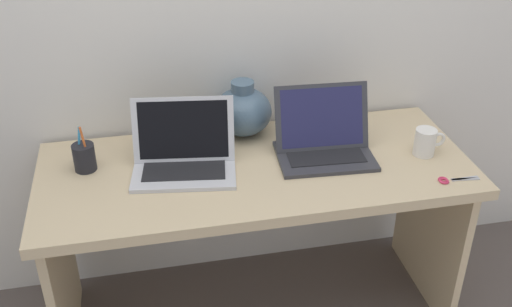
# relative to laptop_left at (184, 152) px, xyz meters

# --- Properties ---
(back_wall) EXTENTS (4.40, 0.04, 2.40)m
(back_wall) POSITION_rel_laptop_left_xyz_m (0.25, 0.33, 0.42)
(back_wall) COLOR silver
(back_wall) RESTS_ON ground
(desk) EXTENTS (1.55, 0.65, 0.71)m
(desk) POSITION_rel_laptop_left_xyz_m (0.25, -0.04, -0.21)
(desk) COLOR #D1B78C
(desk) RESTS_ON ground
(laptop_left) EXTENTS (0.39, 0.29, 0.24)m
(laptop_left) POSITION_rel_laptop_left_xyz_m (0.00, 0.00, 0.00)
(laptop_left) COLOR silver
(laptop_left) RESTS_ON desk
(laptop_right) EXTENTS (0.36, 0.27, 0.25)m
(laptop_right) POSITION_rel_laptop_left_xyz_m (0.51, -0.00, 0.00)
(laptop_right) COLOR #333338
(laptop_right) RESTS_ON desk
(green_vase) EXTENTS (0.23, 0.23, 0.22)m
(green_vase) POSITION_rel_laptop_left_xyz_m (0.26, 0.21, 0.03)
(green_vase) COLOR slate
(green_vase) RESTS_ON desk
(coffee_mug) EXTENTS (0.12, 0.08, 0.10)m
(coffee_mug) POSITION_rel_laptop_left_xyz_m (0.88, -0.09, -0.01)
(coffee_mug) COLOR white
(coffee_mug) RESTS_ON desk
(pen_cup) EXTENTS (0.08, 0.08, 0.18)m
(pen_cup) POSITION_rel_laptop_left_xyz_m (-0.35, 0.06, -0.01)
(pen_cup) COLOR black
(pen_cup) RESTS_ON desk
(scissors) EXTENTS (0.15, 0.04, 0.01)m
(scissors) POSITION_rel_laptop_left_xyz_m (0.89, -0.27, -0.06)
(scissors) COLOR #B7B7BC
(scissors) RESTS_ON desk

